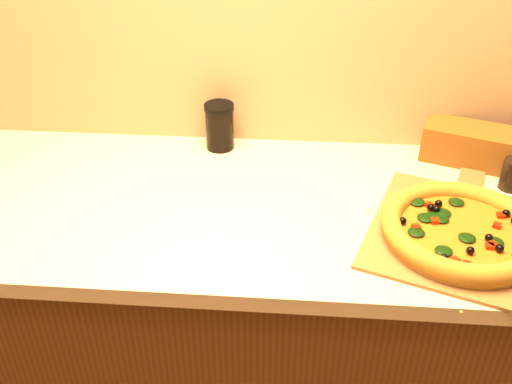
{
  "coord_description": "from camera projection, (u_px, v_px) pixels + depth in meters",
  "views": [
    {
      "loc": [
        0.16,
        0.26,
        1.7
      ],
      "look_at": [
        0.07,
        1.38,
        0.96
      ],
      "focal_mm": 40.0,
      "sensor_mm": 36.0,
      "label": 1
    }
  ],
  "objects": [
    {
      "name": "pizza",
      "position": [
        461.0,
        230.0,
        1.26
      ],
      "size": [
        0.35,
        0.35,
        0.05
      ],
      "color": "#BB7D2E",
      "rests_on": "pizza_peel"
    },
    {
      "name": "dark_jar",
      "position": [
        220.0,
        126.0,
        1.61
      ],
      "size": [
        0.08,
        0.08,
        0.13
      ],
      "color": "black",
      "rests_on": "countertop"
    },
    {
      "name": "bread_bag",
      "position": [
        493.0,
        149.0,
        1.54
      ],
      "size": [
        0.38,
        0.23,
        0.1
      ],
      "primitive_type": "cube",
      "rotation": [
        0.0,
        0.0,
        -0.34
      ],
      "color": "brown",
      "rests_on": "countertop"
    },
    {
      "name": "pizza_peel",
      "position": [
        458.0,
        230.0,
        1.31
      ],
      "size": [
        0.5,
        0.61,
        0.01
      ],
      "rotation": [
        0.0,
        0.0,
        -0.34
      ],
      "color": "brown",
      "rests_on": "countertop"
    },
    {
      "name": "cabinet",
      "position": [
        233.0,
        332.0,
        1.68
      ],
      "size": [
        2.8,
        0.65,
        0.86
      ],
      "primitive_type": "cube",
      "color": "#4D2910",
      "rests_on": "ground"
    },
    {
      "name": "countertop",
      "position": [
        229.0,
        207.0,
        1.43
      ],
      "size": [
        2.84,
        0.68,
        0.04
      ],
      "primitive_type": "cube",
      "color": "#C5B69A",
      "rests_on": "cabinet"
    }
  ]
}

